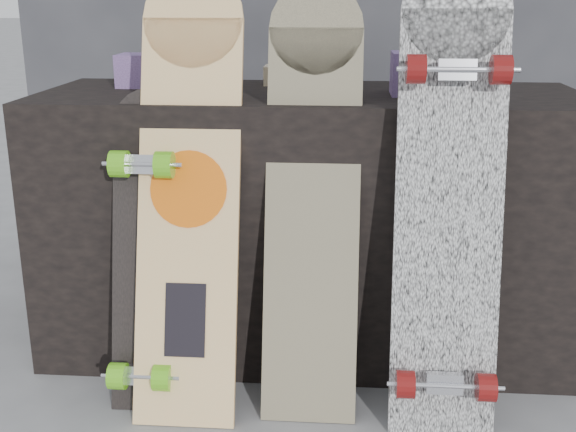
# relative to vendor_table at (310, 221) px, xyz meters

# --- Properties ---
(ground) EXTENTS (60.00, 60.00, 0.00)m
(ground) POSITION_rel_vendor_table_xyz_m (0.00, -0.50, -0.40)
(ground) COLOR slate
(ground) RESTS_ON ground
(vendor_table) EXTENTS (1.60, 0.60, 0.80)m
(vendor_table) POSITION_rel_vendor_table_xyz_m (0.00, 0.00, 0.00)
(vendor_table) COLOR black
(vendor_table) RESTS_ON ground
(merch_box_purple) EXTENTS (0.18, 0.12, 0.10)m
(merch_box_purple) POSITION_rel_vendor_table_xyz_m (-0.51, 0.09, 0.45)
(merch_box_purple) COLOR #4C3266
(merch_box_purple) RESTS_ON vendor_table
(merch_box_small) EXTENTS (0.14, 0.14, 0.12)m
(merch_box_small) POSITION_rel_vendor_table_xyz_m (0.30, -0.03, 0.46)
(merch_box_small) COLOR #4C3266
(merch_box_small) RESTS_ON vendor_table
(merch_box_flat) EXTENTS (0.22, 0.10, 0.06)m
(merch_box_flat) POSITION_rel_vendor_table_xyz_m (-0.04, 0.18, 0.43)
(merch_box_flat) COLOR #D1B78C
(merch_box_flat) RESTS_ON vendor_table
(longboard_geisha) EXTENTS (0.27, 0.38, 1.15)m
(longboard_geisha) POSITION_rel_vendor_table_xyz_m (-0.30, -0.33, 0.21)
(longboard_geisha) COLOR beige
(longboard_geisha) RESTS_ON ground
(longboard_celtic) EXTENTS (0.25, 0.34, 1.12)m
(longboard_celtic) POSITION_rel_vendor_table_xyz_m (0.02, -0.31, 0.19)
(longboard_celtic) COLOR #C0B483
(longboard_celtic) RESTS_ON ground
(longboard_cascadia) EXTENTS (0.27, 0.30, 1.18)m
(longboard_cascadia) POSITION_rel_vendor_table_xyz_m (0.36, -0.40, 0.21)
(longboard_cascadia) COLOR white
(longboard_cascadia) RESTS_ON ground
(skateboard_dark) EXTENTS (0.19, 0.29, 0.84)m
(skateboard_dark) POSITION_rel_vendor_table_xyz_m (-0.42, -0.37, 0.03)
(skateboard_dark) COLOR black
(skateboard_dark) RESTS_ON ground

